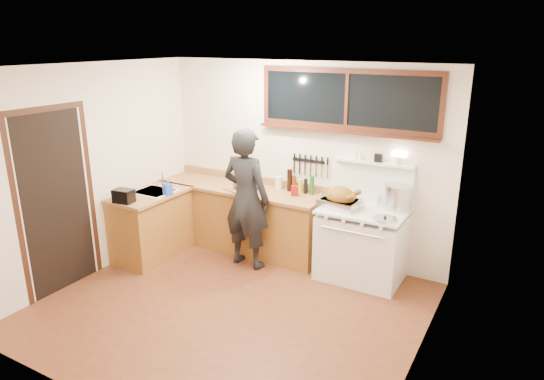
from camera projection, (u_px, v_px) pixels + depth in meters
The scene contains 20 objects.
ground_plane at pixel (230, 309), 5.38m from camera, with size 4.00×3.50×0.02m, color #582A17.
room_shell at pixel (226, 164), 4.89m from camera, with size 4.10×3.60×2.65m.
counter_back at pixel (241, 217), 6.83m from camera, with size 2.44×0.64×1.00m.
counter_left at pixel (152, 224), 6.56m from camera, with size 0.64×1.09×0.90m.
sink_unit at pixel (155, 195), 6.50m from camera, with size 0.50×0.45×0.37m.
vintage_stove at pixel (362, 243), 5.94m from camera, with size 1.02×0.74×1.59m.
back_window at pixel (346, 107), 5.91m from camera, with size 2.32×0.13×0.77m.
left_doorway at pixel (57, 201), 5.53m from camera, with size 0.02×1.04×2.17m.
knife_strip at pixel (310, 162), 6.37m from camera, with size 0.52×0.03×0.28m.
man at pixel (246, 199), 6.15m from camera, with size 0.69×0.47×1.82m.
soap_bottle at pixel (167, 187), 6.32m from camera, with size 0.12×0.12×0.21m.
toaster at pixel (124, 196), 6.04m from camera, with size 0.26×0.20×0.17m.
cutting_board at pixel (240, 186), 6.53m from camera, with size 0.46×0.41×0.14m.
roast_turkey at pixel (341, 199), 5.86m from camera, with size 0.52×0.41×0.26m.
stockpot at pixel (398, 197), 5.76m from camera, with size 0.41×0.41×0.31m.
saucepan at pixel (383, 201), 5.93m from camera, with size 0.19×0.29×0.12m.
pot_lid at pixel (385, 219), 5.47m from camera, with size 0.36×0.36×0.04m.
coffee_tin at pixel (295, 191), 6.30m from camera, with size 0.11×0.10×0.14m.
pitcher at pixel (279, 183), 6.56m from camera, with size 0.13×0.13×0.18m.
bottle_cluster at pixel (299, 183), 6.42m from camera, with size 0.39×0.07×0.30m.
Camera 1 is at (2.74, -3.90, 2.86)m, focal length 32.00 mm.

